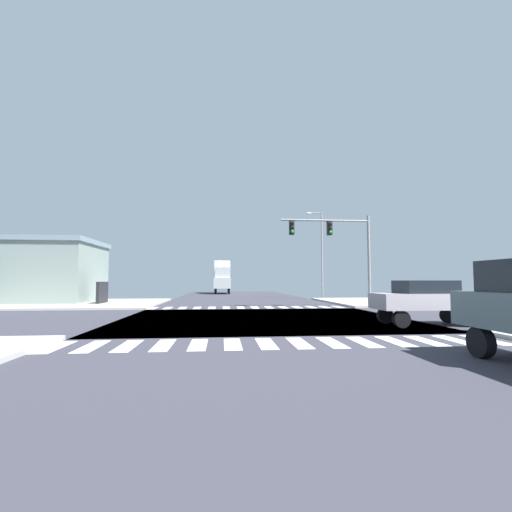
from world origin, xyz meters
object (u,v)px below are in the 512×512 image
(traffic_signal_mast, at_px, (335,239))
(sedan_farside_1, at_px, (425,299))
(box_truck_crossing_2, at_px, (222,276))
(bank_building, at_px, (10,271))
(street_lamp, at_px, (320,247))

(traffic_signal_mast, xyz_separation_m, sedan_farside_1, (0.55, -10.37, -3.74))
(box_truck_crossing_2, bearing_deg, traffic_signal_mast, 105.30)
(sedan_farside_1, xyz_separation_m, box_truck_crossing_2, (-8.51, 39.49, 1.45))
(traffic_signal_mast, distance_m, sedan_farside_1, 11.04)
(bank_building, bearing_deg, traffic_signal_mast, -15.36)
(traffic_signal_mast, xyz_separation_m, box_truck_crossing_2, (-7.97, 29.12, -2.29))
(street_lamp, bearing_deg, bank_building, -170.08)
(traffic_signal_mast, xyz_separation_m, street_lamp, (2.19, 11.92, 0.52))
(bank_building, xyz_separation_m, sedan_farside_1, (26.22, -17.42, -1.55))
(traffic_signal_mast, relative_size, bank_building, 0.43)
(street_lamp, xyz_separation_m, box_truck_crossing_2, (-10.16, 17.19, -2.80))
(traffic_signal_mast, relative_size, sedan_farside_1, 1.53)
(traffic_signal_mast, height_order, box_truck_crossing_2, traffic_signal_mast)
(traffic_signal_mast, bearing_deg, street_lamp, 79.58)
(street_lamp, height_order, sedan_farside_1, street_lamp)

